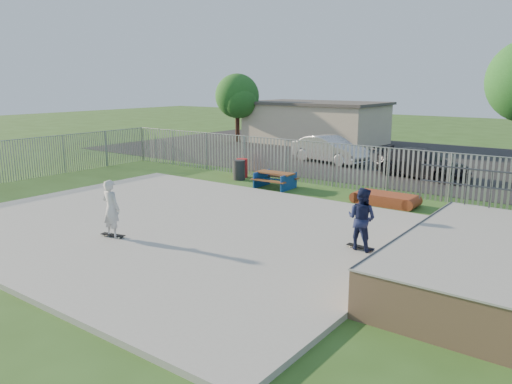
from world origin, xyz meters
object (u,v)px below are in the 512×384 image
Objects in this scene: picnic_table at (275,180)px; funbox at (385,199)px; trash_bin_red at (242,168)px; car_silver at (330,149)px; tree_left at (237,96)px; trash_bin_grey at (239,170)px; car_dark at (422,163)px; skater_navy at (362,219)px; skater_white at (111,209)px.

picnic_table reaches higher than funbox.
trash_bin_red reaches higher than funbox.
picnic_table is 1.90× the size of trash_bin_red.
car_silver is 0.90× the size of tree_left.
funbox is 2.25× the size of trash_bin_grey.
car_silver is (1.05, 7.29, 0.33)m from trash_bin_grey.
car_dark is (6.98, 5.93, 0.25)m from trash_bin_grey.
skater_navy is at bearing -158.41° from car_dark.
picnic_table is 9.11m from skater_navy.
trash_bin_red is 6.80m from car_silver.
trash_bin_grey is 0.20× the size of car_dark.
trash_bin_grey is at bearing -63.85° from trash_bin_red.
trash_bin_red is at bearing 136.26° from car_dark.
car_silver is 12.38m from tree_left.
car_silver is (-1.47, 7.84, 0.44)m from picnic_table.
picnic_table is 0.37× the size of car_silver.
car_dark is (5.93, -1.36, -0.08)m from car_silver.
car_silver is 2.73× the size of skater_navy.
skater_navy is at bearing -136.68° from car_silver.
funbox is at bearing -1.55° from picnic_table.
trash_bin_red is (-2.83, 1.18, 0.10)m from picnic_table.
tree_left reaches higher than funbox.
trash_bin_grey is at bearing 165.70° from picnic_table.
skater_navy reaches higher than trash_bin_grey.
picnic_table is at bearing -45.84° from tree_left.
car_silver reaches higher than trash_bin_grey.
trash_bin_grey is 9.16m from car_dark.
car_silver is at bearing 98.72° from picnic_table.
car_dark is 0.92× the size of tree_left.
skater_white is at bearing -73.20° from trash_bin_grey.
funbox is 22.09m from tree_left.
skater_navy is at bearing -35.84° from trash_bin_red.
picnic_table is at bearing -22.70° from trash_bin_red.
skater_navy is (19.39, -18.69, -2.57)m from tree_left.
skater_white is (0.46, -9.31, 0.65)m from picnic_table.
funbox is 2.32× the size of trash_bin_red.
picnic_table is at bearing -157.59° from car_silver.
skater_white is at bearing -59.75° from tree_left.
skater_white is (12.91, -22.14, -2.57)m from tree_left.
funbox is at bearing -3.86° from trash_bin_grey.
car_dark reaches higher than picnic_table.
car_silver is at bearing -53.67° from skater_navy.
picnic_table is 5.24m from funbox.
car_silver is (1.36, 6.66, 0.34)m from trash_bin_red.
trash_bin_red is 0.97× the size of trash_bin_grey.
trash_bin_grey is at bearing 140.59° from car_dark.
tree_left reaches higher than skater_navy.
car_dark is 2.79× the size of skater_white.
funbox is at bearing -162.87° from car_dark.
picnic_table is 0.36× the size of car_dark.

